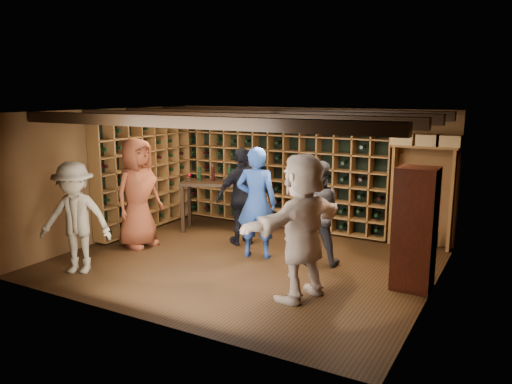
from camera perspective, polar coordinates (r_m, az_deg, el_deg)
The scene contains 13 objects.
ground at distance 8.48m, azimuth -1.40°, elevation -7.97°, with size 6.00×6.00×0.00m, color #341F0E.
room_shell at distance 8.06m, azimuth -1.30°, elevation 8.61°, with size 6.00×6.00×6.00m.
wine_rack_back at distance 10.44m, azimuth 2.55°, elevation 2.21°, with size 4.65×0.30×2.20m.
wine_rack_left at distance 10.48m, azimuth -12.58°, elevation 1.99°, with size 0.30×2.65×2.20m.
crate_shelf at distance 9.45m, azimuth 18.71°, elevation 3.23°, with size 1.20×0.32×2.07m.
display_cabinet at distance 7.48m, azimuth 17.67°, elevation -4.29°, with size 0.55×0.50×1.75m.
man_blue_shirt at distance 8.48m, azimuth 0.06°, elevation -1.22°, with size 0.70×0.46×1.92m, color navy.
man_grey_suit at distance 8.21m, azimuth 6.81°, elevation -2.38°, with size 0.84×0.66×1.73m, color black.
guest_red_floral at distance 9.32m, azimuth -13.35°, elevation -0.12°, with size 0.98×0.64×2.00m, color maroon.
guest_woman_black at distance 9.23m, azimuth -1.46°, elevation -0.53°, with size 1.06×0.44×1.81m, color black.
guest_khaki at distance 8.26m, azimuth -19.95°, elevation -2.81°, with size 1.14×0.65×1.76m, color #83765A.
guest_beige at distance 6.79m, azimuth 5.30°, elevation -4.00°, with size 1.88×0.60×2.03m, color tan.
tasting_table at distance 10.21m, azimuth -4.68°, elevation 0.48°, with size 1.51×1.15×1.30m.
Camera 1 is at (4.06, -6.90, 2.80)m, focal length 35.00 mm.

